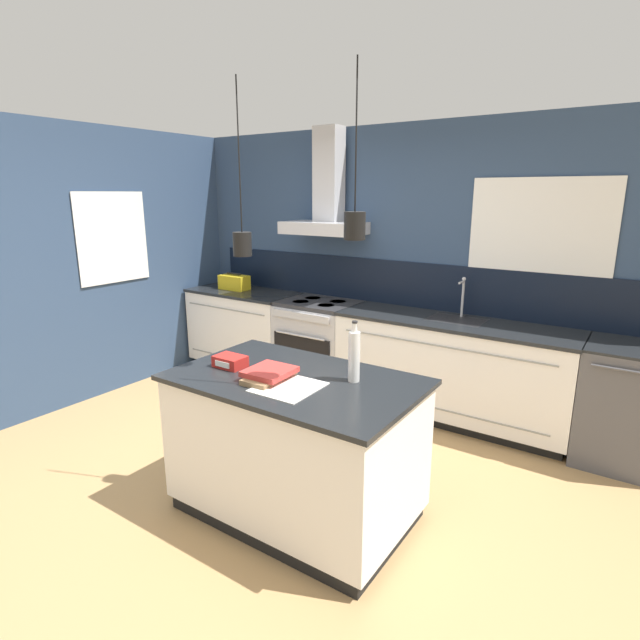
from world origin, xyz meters
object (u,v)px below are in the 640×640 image
Objects in this scene: red_supply_box at (230,361)px; yellow_toolbox at (234,282)px; book_stack at (269,374)px; bottle_on_island at (354,356)px; oven_range at (319,344)px; dishwasher at (623,405)px.

yellow_toolbox is at bearing 132.86° from red_supply_box.
red_supply_box is 0.58× the size of yellow_toolbox.
bottle_on_island is at bearing 30.49° from book_stack.
red_supply_box is at bearing -71.88° from oven_range.
dishwasher is 2.67m from book_stack.
oven_range is at bearing -0.21° from yellow_toolbox.
yellow_toolbox is (-1.80, 1.94, 0.05)m from red_supply_box.
red_supply_box is (-2.09, -1.94, 0.49)m from dishwasher.
yellow_toolbox is at bearing 137.45° from book_stack.
oven_range is at bearing 108.12° from red_supply_box.
book_stack is at bearing -42.55° from yellow_toolbox.
oven_range is 2.68× the size of yellow_toolbox.
bottle_on_island reaches higher than oven_range.
red_supply_box reaches higher than oven_range.
book_stack is 0.35m from red_supply_box.
yellow_toolbox is (-2.57, 1.72, -0.07)m from bottle_on_island.
yellow_toolbox reaches higher than oven_range.
oven_range is 1.28m from yellow_toolbox.
dishwasher is at bearing 52.55° from bottle_on_island.
dishwasher is 2.51× the size of bottle_on_island.
dishwasher is 2.89m from red_supply_box.
bottle_on_island is 1.07× the size of yellow_toolbox.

